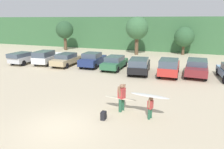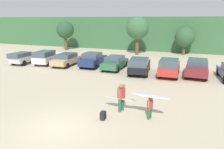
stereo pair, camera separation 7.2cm
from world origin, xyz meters
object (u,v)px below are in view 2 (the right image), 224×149
at_px(person_adult, 121,96).
at_px(surfboard_white, 149,96).
at_px(parked_car_forest_green, 115,62).
at_px(parked_car_tan, 67,59).
at_px(parked_car_navy, 93,59).
at_px(parked_car_silver, 25,57).
at_px(parked_car_maroon, 197,67).
at_px(backpack_dropped, 103,116).
at_px(parked_car_red, 169,67).
at_px(parked_car_white, 48,57).
at_px(surfboard_cream, 120,98).
at_px(person_child, 150,107).
at_px(parked_car_black, 140,65).

xyz_separation_m(person_adult, surfboard_white, (1.70, -0.51, 0.42)).
bearing_deg(parked_car_forest_green, parked_car_tan, 91.12).
distance_m(parked_car_forest_green, person_adult, 10.71).
distance_m(parked_car_tan, parked_car_navy, 3.12).
distance_m(parked_car_silver, parked_car_maroon, 19.38).
xyz_separation_m(parked_car_tan, backpack_dropped, (9.22, -11.19, -0.52)).
bearing_deg(parked_car_red, backpack_dropped, 166.03).
bearing_deg(parked_car_tan, parked_car_silver, 98.32).
bearing_deg(person_adult, parked_car_white, -22.90).
bearing_deg(parked_car_navy, surfboard_cream, -149.48).
distance_m(parked_car_white, parked_car_forest_green, 8.46).
xyz_separation_m(person_adult, backpack_dropped, (-0.57, -1.38, -0.71)).
relative_size(parked_car_silver, parked_car_navy, 1.04).
xyz_separation_m(parked_car_maroon, backpack_dropped, (-4.80, -11.47, -0.60)).
distance_m(parked_car_tan, person_child, 15.40).
xyz_separation_m(parked_car_black, parked_car_maroon, (5.28, 1.10, -0.02)).
relative_size(parked_car_silver, parked_car_black, 0.93).
bearing_deg(parked_car_navy, person_adult, -149.17).
xyz_separation_m(parked_car_forest_green, person_adult, (3.96, -9.95, 0.19)).
height_order(parked_car_black, parked_car_red, parked_car_red).
bearing_deg(person_adult, parked_car_red, -86.00).
distance_m(parked_car_navy, surfboard_cream, 12.13).
bearing_deg(surfboard_white, parked_car_red, -84.39).
distance_m(parked_car_black, person_child, 9.80).
bearing_deg(surfboard_cream, parked_car_white, -35.11).
relative_size(parked_car_black, person_child, 3.83).
bearing_deg(parked_car_forest_green, parked_car_red, -98.96).
bearing_deg(parked_car_white, parked_car_tan, -94.86).
xyz_separation_m(parked_car_tan, surfboard_cream, (9.68, -9.76, 0.02)).
height_order(parked_car_silver, parked_car_red, parked_car_red).
bearing_deg(parked_car_maroon, parked_car_navy, 91.39).
distance_m(parked_car_forest_green, surfboard_white, 11.91).
xyz_separation_m(parked_car_tan, parked_car_black, (8.74, -0.82, 0.10)).
height_order(parked_car_silver, surfboard_cream, parked_car_silver).
xyz_separation_m(parked_car_silver, parked_car_white, (2.69, 0.81, 0.08)).
bearing_deg(parked_car_navy, person_child, -143.96).
bearing_deg(parked_car_white, parked_car_black, -100.82).
relative_size(parked_car_maroon, surfboard_white, 2.17).
bearing_deg(parked_car_tan, person_adult, -136.53).
relative_size(parked_car_maroon, person_adult, 2.83).
xyz_separation_m(parked_car_white, parked_car_forest_green, (8.46, 0.25, -0.12)).
relative_size(parked_car_tan, parked_car_maroon, 1.01).
height_order(parked_car_white, parked_car_black, parked_car_white).
distance_m(parked_car_white, person_child, 17.40).
distance_m(parked_car_silver, backpack_dropped, 17.81).
height_order(person_child, surfboard_white, surfboard_white).
bearing_deg(parked_car_navy, parked_car_maroon, -93.17).
height_order(parked_car_forest_green, surfboard_white, surfboard_white).
xyz_separation_m(person_child, backpack_dropped, (-2.31, -0.97, -0.47)).
bearing_deg(parked_car_tan, parked_car_white, 90.89).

